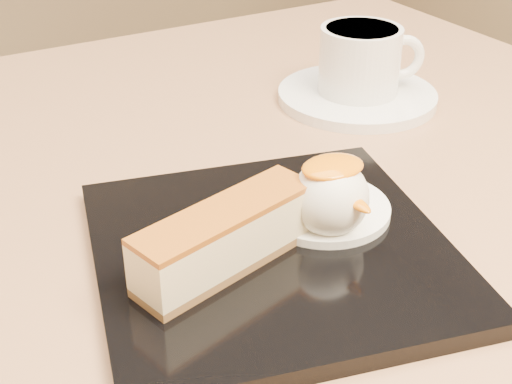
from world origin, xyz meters
TOP-DOWN VIEW (x-y plane):
  - table at (0.00, 0.00)m, footprint 0.80×0.80m
  - dessert_plate at (-0.06, -0.08)m, footprint 0.27×0.27m
  - cheesecake at (-0.09, -0.08)m, footprint 0.13×0.06m
  - cream_smear at (-0.01, -0.06)m, footprint 0.09×0.09m
  - ice_cream_scoop at (-0.02, -0.08)m, footprint 0.05×0.05m
  - mango_sauce at (-0.01, -0.08)m, footprint 0.04×0.03m
  - mint_sprig at (-0.04, -0.04)m, footprint 0.04×0.03m
  - saucer at (0.15, 0.10)m, footprint 0.15×0.15m
  - coffee_cup at (0.15, 0.10)m, footprint 0.10×0.08m

SIDE VIEW (x-z plane):
  - table at x=0.00m, z-range 0.20..0.92m
  - saucer at x=0.15m, z-range 0.72..0.73m
  - dessert_plate at x=-0.06m, z-range 0.72..0.73m
  - cream_smear at x=-0.01m, z-range 0.73..0.74m
  - mint_sprig at x=-0.04m, z-range 0.74..0.74m
  - cheesecake at x=-0.09m, z-range 0.73..0.77m
  - ice_cream_scoop at x=-0.02m, z-range 0.73..0.78m
  - coffee_cup at x=0.15m, z-range 0.73..0.79m
  - mango_sauce at x=-0.01m, z-range 0.77..0.78m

